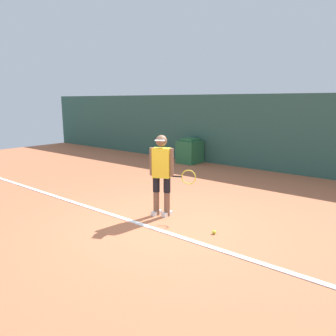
{
  "coord_description": "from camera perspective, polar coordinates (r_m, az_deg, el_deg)",
  "views": [
    {
      "loc": [
        3.72,
        -4.37,
        2.27
      ],
      "look_at": [
        -0.34,
        0.6,
        0.94
      ],
      "focal_mm": 35.0,
      "sensor_mm": 36.0,
      "label": 1
    }
  ],
  "objects": [
    {
      "name": "ground_plane",
      "position": [
        6.17,
        -1.07,
        -9.87
      ],
      "size": [
        24.0,
        24.0,
        0.0
      ],
      "primitive_type": "plane",
      "color": "#B76642"
    },
    {
      "name": "court_baseline",
      "position": [
        6.0,
        -2.54,
        -10.45
      ],
      "size": [
        21.6,
        0.1,
        0.01
      ],
      "color": "white",
      "rests_on": "ground_plane"
    },
    {
      "name": "tennis_ball",
      "position": [
        5.82,
        8.04,
        -10.99
      ],
      "size": [
        0.07,
        0.07,
        0.07
      ],
      "color": "#D1E533",
      "rests_on": "ground_plane"
    },
    {
      "name": "covered_chair",
      "position": [
        12.08,
        3.83,
        2.93
      ],
      "size": [
        0.72,
        0.82,
        0.91
      ],
      "color": "#28663D",
      "rests_on": "ground_plane"
    },
    {
      "name": "back_wall",
      "position": [
        10.94,
        19.34,
        5.64
      ],
      "size": [
        24.0,
        0.1,
        2.48
      ],
      "color": "#2D564C",
      "rests_on": "ground_plane"
    },
    {
      "name": "tennis_player",
      "position": [
        6.41,
        -1.04,
        -0.66
      ],
      "size": [
        0.85,
        0.48,
        1.62
      ],
      "rotation": [
        0.0,
        0.0,
        0.43
      ],
      "color": "brown",
      "rests_on": "ground_plane"
    }
  ]
}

